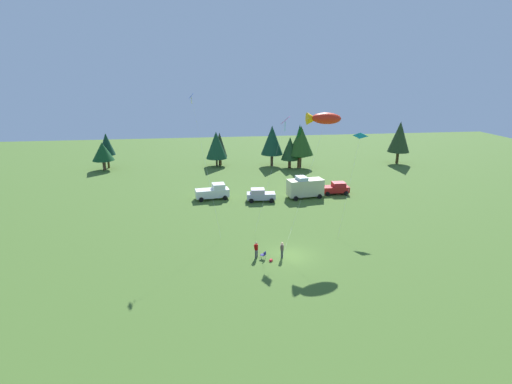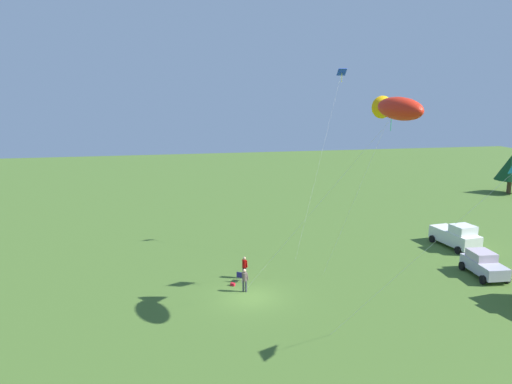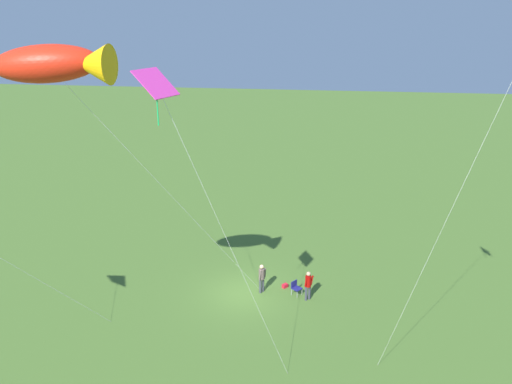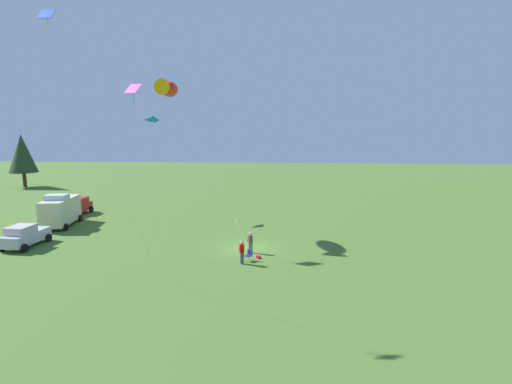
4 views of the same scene
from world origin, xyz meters
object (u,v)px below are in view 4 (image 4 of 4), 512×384
(kite_diamond_blue, at_px, (54,32))
(kite_large_fish, at_px, (168,89))
(van_camper_beige, at_px, (60,210))
(person_kite_flyer, at_px, (251,241))
(car_red_sedan, at_px, (77,206))
(car_silver_compact, at_px, (25,236))
(kite_delta_teal, at_px, (153,118))
(folding_chair, at_px, (249,255))
(backpack_on_grass, at_px, (258,257))
(kite_diamond_rainbow, at_px, (134,92))
(person_spectator, at_px, (242,251))

(kite_diamond_blue, bearing_deg, kite_large_fish, -7.54)
(van_camper_beige, distance_m, kite_large_fish, 16.77)
(person_kite_flyer, xyz_separation_m, car_red_sedan, (12.93, 21.00, -0.07))
(van_camper_beige, bearing_deg, car_silver_compact, -1.10)
(person_kite_flyer, xyz_separation_m, kite_delta_teal, (12.28, 11.42, 9.85))
(folding_chair, height_order, kite_delta_teal, kite_delta_teal)
(car_silver_compact, xyz_separation_m, car_red_sedan, (12.39, 1.94, 0.00))
(car_silver_compact, distance_m, van_camper_beige, 7.15)
(backpack_on_grass, height_order, kite_diamond_blue, kite_diamond_blue)
(kite_diamond_rainbow, distance_m, kite_diamond_blue, 10.93)
(kite_diamond_rainbow, bearing_deg, car_red_sedan, 46.07)
(folding_chair, bearing_deg, person_kite_flyer, -142.36)
(person_spectator, distance_m, kite_delta_teal, 20.97)
(kite_large_fish, bearing_deg, car_red_sedan, 62.69)
(kite_diamond_rainbow, bearing_deg, backpack_on_grass, -107.66)
(kite_delta_teal, bearing_deg, van_camper_beige, 118.92)
(person_kite_flyer, height_order, person_spectator, same)
(person_kite_flyer, height_order, kite_delta_teal, kite_delta_teal)
(kite_diamond_rainbow, relative_size, kite_delta_teal, 1.19)
(van_camper_beige, bearing_deg, car_red_sedan, -176.04)
(kite_large_fish, bearing_deg, backpack_on_grass, -130.76)
(car_silver_compact, height_order, kite_delta_teal, kite_delta_teal)
(kite_diamond_rainbow, xyz_separation_m, kite_delta_teal, (10.26, 1.74, -1.88))
(folding_chair, bearing_deg, kite_delta_teal, -103.79)
(kite_diamond_blue, distance_m, kite_delta_teal, 21.40)
(person_spectator, xyz_separation_m, kite_diamond_rainbow, (4.66, 9.24, 11.72))
(car_red_sedan, relative_size, kite_diamond_rainbow, 0.32)
(backpack_on_grass, distance_m, car_red_sedan, 25.94)
(kite_large_fish, distance_m, kite_delta_teal, 7.40)
(person_spectator, relative_size, backpack_on_grass, 5.44)
(backpack_on_grass, bearing_deg, van_camper_beige, 66.67)
(backpack_on_grass, bearing_deg, folding_chair, 133.84)
(car_silver_compact, relative_size, kite_diamond_rainbow, 0.32)
(car_red_sedan, bearing_deg, car_silver_compact, -169.43)
(van_camper_beige, height_order, kite_delta_teal, kite_delta_teal)
(kite_large_fish, bearing_deg, kite_delta_teal, 29.34)
(kite_large_fish, bearing_deg, person_spectator, -139.48)
(van_camper_beige, bearing_deg, kite_delta_teal, 111.13)
(person_kite_flyer, height_order, kite_large_fish, kite_large_fish)
(car_silver_compact, bearing_deg, person_kite_flyer, 92.57)
(kite_large_fish, bearing_deg, kite_diamond_blue, 172.46)
(kite_diamond_blue, height_order, kite_delta_teal, kite_diamond_blue)
(car_red_sedan, bearing_deg, kite_diamond_rainbow, -132.24)
(person_spectator, xyz_separation_m, car_red_sedan, (15.56, 20.56, -0.07))
(backpack_on_grass, relative_size, car_silver_compact, 0.07)
(backpack_on_grass, distance_m, kite_delta_teal, 21.12)
(person_kite_flyer, height_order, kite_diamond_rainbow, kite_diamond_rainbow)
(kite_diamond_blue, bearing_deg, van_camper_beige, 31.36)
(folding_chair, bearing_deg, kite_large_fish, -98.06)
(van_camper_beige, distance_m, kite_diamond_blue, 23.27)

